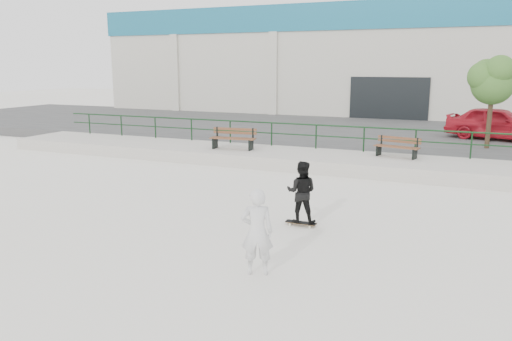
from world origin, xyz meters
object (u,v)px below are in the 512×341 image
at_px(bench_right, 397,147).
at_px(red_car, 497,123).
at_px(seated_skater, 257,232).
at_px(standing_skater, 301,192).
at_px(skateboard, 301,223).
at_px(tree, 494,79).
at_px(bench_left, 233,139).

relative_size(bench_right, red_car, 0.39).
bearing_deg(seated_skater, standing_skater, -109.49).
distance_m(bench_right, standing_skater, 8.04).
bearing_deg(bench_right, skateboard, -87.04).
relative_size(skateboard, seated_skater, 0.46).
bearing_deg(seated_skater, skateboard, -109.49).
height_order(red_car, skateboard, red_car).
xyz_separation_m(bench_right, standing_skater, (-1.26, -7.94, -0.01)).
relative_size(bench_right, standing_skater, 1.12).
height_order(bench_right, standing_skater, standing_skater).
bearing_deg(tree, bench_left, -155.96).
height_order(tree, red_car, tree).
relative_size(bench_left, skateboard, 2.51).
xyz_separation_m(bench_left, tree, (9.83, 4.38, 2.45)).
xyz_separation_m(bench_right, tree, (3.25, 3.65, 2.50)).
bearing_deg(bench_right, bench_left, -161.65).
height_order(bench_left, tree, tree).
xyz_separation_m(tree, skateboard, (-4.52, -11.59, -3.31)).
bearing_deg(standing_skater, bench_left, -61.68).
distance_m(bench_left, bench_right, 6.62).
relative_size(bench_right, skateboard, 2.24).
bearing_deg(bench_left, seated_skater, -68.31).
relative_size(bench_left, standing_skater, 1.26).
height_order(bench_left, standing_skater, standing_skater).
bearing_deg(bench_left, bench_right, 0.28).
relative_size(red_car, standing_skater, 2.91).
height_order(tree, standing_skater, tree).
bearing_deg(standing_skater, red_car, -116.94).
distance_m(red_car, skateboard, 15.36).
height_order(tree, skateboard, tree).
relative_size(bench_right, tree, 0.45).
distance_m(tree, red_car, 3.62).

